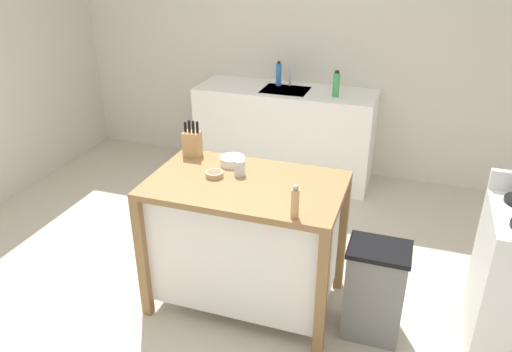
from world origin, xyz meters
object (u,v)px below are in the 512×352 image
at_px(knife_block, 192,143).
at_px(bowl_ceramic_small, 214,174).
at_px(pepper_grinder, 295,202).
at_px(trash_bin, 375,291).
at_px(bottle_spray_cleaner, 336,85).
at_px(kitchen_island, 246,237).
at_px(bowl_ceramic_wide, 232,161).
at_px(drinking_cup, 240,168).
at_px(bottle_dish_soap, 279,74).
at_px(sink_faucet, 290,74).

bearing_deg(knife_block, bowl_ceramic_small, -43.81).
xyz_separation_m(pepper_grinder, trash_bin, (0.45, 0.27, -0.67)).
xyz_separation_m(trash_bin, bottle_spray_cleaner, (-0.63, 1.91, 0.71)).
distance_m(kitchen_island, bowl_ceramic_small, 0.46).
xyz_separation_m(pepper_grinder, bottle_spray_cleaner, (-0.18, 2.18, 0.05)).
height_order(bowl_ceramic_wide, drinking_cup, drinking_cup).
distance_m(pepper_grinder, bottle_spray_cleaner, 2.19).
height_order(trash_bin, bottle_spray_cleaner, bottle_spray_cleaner).
distance_m(kitchen_island, bottle_spray_cleaner, 1.95).
xyz_separation_m(drinking_cup, bottle_dish_soap, (-0.33, 1.98, 0.09)).
bearing_deg(sink_faucet, bowl_ceramic_wide, -86.25).
bearing_deg(bowl_ceramic_wide, bowl_ceramic_small, -100.95).
bearing_deg(knife_block, kitchen_island, -29.29).
bearing_deg(bottle_spray_cleaner, drinking_cup, -98.71).
xyz_separation_m(trash_bin, bottle_dish_soap, (-1.23, 2.11, 0.71)).
height_order(bowl_ceramic_wide, trash_bin, bowl_ceramic_wide).
bearing_deg(pepper_grinder, bowl_ceramic_small, 151.72).
distance_m(kitchen_island, drinking_cup, 0.46).
height_order(knife_block, bottle_dish_soap, bottle_dish_soap).
relative_size(knife_block, bowl_ceramic_small, 2.28).
distance_m(pepper_grinder, bottle_dish_soap, 2.51).
bearing_deg(drinking_cup, knife_block, 156.04).
height_order(bottle_dish_soap, bottle_spray_cleaner, bottle_spray_cleaner).
distance_m(bowl_ceramic_wide, trash_bin, 1.20).
bearing_deg(sink_faucet, pepper_grinder, -74.27).
xyz_separation_m(kitchen_island, bowl_ceramic_wide, (-0.17, 0.22, 0.42)).
relative_size(pepper_grinder, bottle_spray_cleaner, 0.80).
relative_size(drinking_cup, pepper_grinder, 0.51).
distance_m(bowl_ceramic_small, bottle_dish_soap, 2.07).
bearing_deg(kitchen_island, trash_bin, -3.15).
relative_size(bowl_ceramic_wide, bottle_spray_cleaner, 0.66).
xyz_separation_m(knife_block, bowl_ceramic_wide, (0.31, -0.05, -0.06)).
bearing_deg(trash_bin, bottle_dish_soap, 120.26).
xyz_separation_m(bowl_ceramic_small, bottle_spray_cleaner, (0.41, 1.86, 0.12)).
distance_m(knife_block, bottle_spray_cleaner, 1.74).
relative_size(knife_block, sink_faucet, 1.14).
bearing_deg(kitchen_island, bottle_spray_cleaner, 83.76).
bearing_deg(bowl_ceramic_wide, trash_bin, -14.61).
xyz_separation_m(kitchen_island, bottle_dish_soap, (-0.40, 2.07, 0.53)).
height_order(bowl_ceramic_small, pepper_grinder, pepper_grinder).
bearing_deg(knife_block, bottle_spray_cleaner, 66.97).
height_order(bowl_ceramic_small, sink_faucet, sink_faucet).
relative_size(trash_bin, sink_faucet, 2.86).
bearing_deg(trash_bin, drinking_cup, 171.70).
bearing_deg(sink_faucet, bottle_spray_cleaner, -25.20).
height_order(drinking_cup, trash_bin, drinking_cup).
xyz_separation_m(kitchen_island, knife_block, (-0.48, 0.27, 0.48)).
bearing_deg(kitchen_island, bowl_ceramic_small, 177.41).
height_order(sink_faucet, bottle_dish_soap, bottle_dish_soap).
bearing_deg(trash_bin, knife_block, 166.58).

